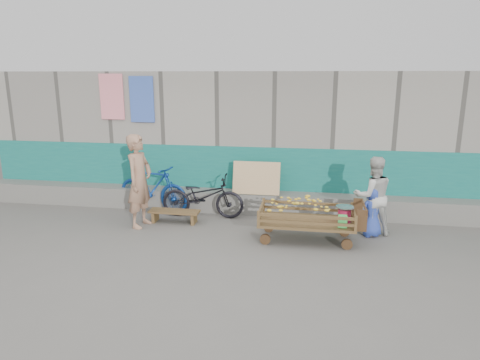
% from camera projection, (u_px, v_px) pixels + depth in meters
% --- Properties ---
extents(ground, '(80.00, 80.00, 0.00)m').
position_uv_depth(ground, '(221.00, 255.00, 7.16)').
color(ground, '#5D5B56').
rests_on(ground, ground).
extents(building_wall, '(12.00, 3.50, 3.00)m').
position_uv_depth(building_wall, '(254.00, 135.00, 10.68)').
color(building_wall, gray).
rests_on(building_wall, ground).
extents(banana_cart, '(1.86, 0.85, 0.79)m').
position_uv_depth(banana_cart, '(305.00, 212.00, 7.65)').
color(banana_cart, brown).
rests_on(banana_cart, ground).
extents(bench, '(1.02, 0.31, 0.26)m').
position_uv_depth(bench, '(174.00, 214.00, 8.67)').
color(bench, brown).
rests_on(bench, ground).
extents(vendor_man, '(0.54, 0.73, 1.83)m').
position_uv_depth(vendor_man, '(139.00, 181.00, 8.31)').
color(vendor_man, '#A07459').
rests_on(vendor_man, ground).
extents(woman, '(0.82, 0.70, 1.49)m').
position_uv_depth(woman, '(373.00, 196.00, 7.92)').
color(woman, beige).
rests_on(woman, ground).
extents(child, '(0.55, 0.48, 0.95)m').
position_uv_depth(child, '(373.00, 212.00, 7.87)').
color(child, '#2D46AC').
rests_on(child, ground).
extents(bicycle_dark, '(1.74, 0.66, 0.91)m').
position_uv_depth(bicycle_dark, '(203.00, 196.00, 8.94)').
color(bicycle_dark, black).
rests_on(bicycle_dark, ground).
extents(bicycle_blue, '(1.83, 0.95, 1.06)m').
position_uv_depth(bicycle_blue, '(153.00, 188.00, 9.30)').
color(bicycle_blue, navy).
rests_on(bicycle_blue, ground).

